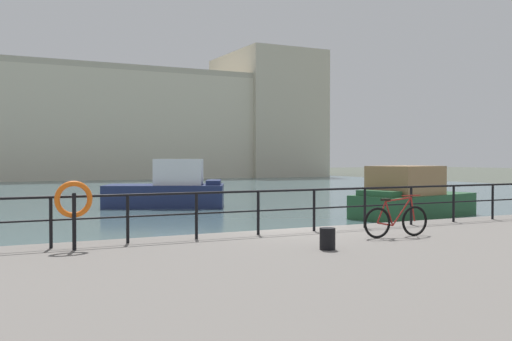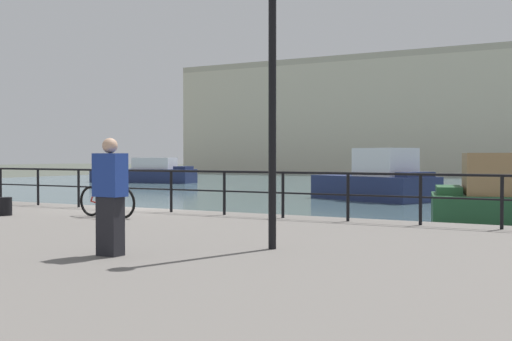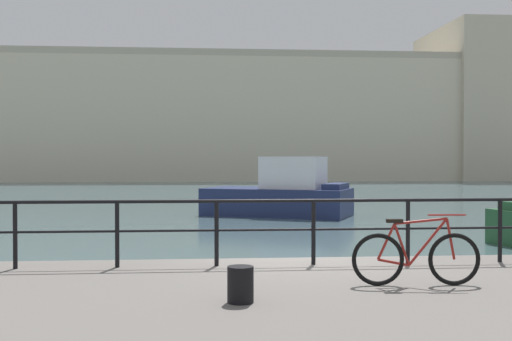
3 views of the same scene
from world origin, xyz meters
name	(u,v)px [view 1 (image 1 of 3)]	position (x,y,z in m)	size (l,w,h in m)	color
ground_plane	(295,255)	(0.00, 0.00, 0.00)	(240.00, 240.00, 0.00)	#4C5147
water_basin	(86,193)	(0.00, 30.20, 0.01)	(80.00, 60.00, 0.01)	#476066
quay_promenade	(494,293)	(0.00, -6.50, 0.36)	(56.00, 13.00, 0.72)	slate
harbor_building	(87,124)	(5.80, 61.87, 6.90)	(73.84, 16.18, 17.46)	beige
moored_white_yacht	(411,197)	(9.47, 6.26, 0.89)	(6.43, 3.98, 2.23)	#23512D
moored_blue_motorboat	(169,190)	(1.71, 16.02, 0.92)	(6.70, 5.10, 2.52)	navy
quay_railing	(287,203)	(-0.67, -0.75, 1.46)	(23.88, 0.07, 1.08)	black
parked_bicycle	(396,221)	(1.22, -2.60, 1.11)	(1.77, 0.17, 0.98)	black
mooring_bollard	(327,239)	(-1.23, -3.42, 0.94)	(0.32, 0.32, 0.44)	black
life_ring_stand	(74,202)	(-5.84, -1.19, 1.69)	(0.75, 0.16, 1.40)	black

